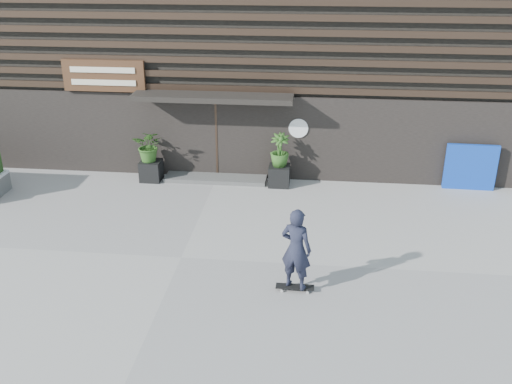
# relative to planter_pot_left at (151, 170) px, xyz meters

# --- Properties ---
(ground) EXTENTS (80.00, 80.00, 0.00)m
(ground) POSITION_rel_planter_pot_left_xyz_m (1.90, -4.40, -0.30)
(ground) COLOR #9B9893
(ground) RESTS_ON ground
(entrance_step) EXTENTS (3.00, 0.80, 0.12)m
(entrance_step) POSITION_rel_planter_pot_left_xyz_m (1.90, 0.20, -0.24)
(entrance_step) COLOR #4B4A48
(entrance_step) RESTS_ON ground
(planter_pot_left) EXTENTS (0.60, 0.60, 0.60)m
(planter_pot_left) POSITION_rel_planter_pot_left_xyz_m (0.00, 0.00, 0.00)
(planter_pot_left) COLOR black
(planter_pot_left) RESTS_ON ground
(bamboo_left) EXTENTS (0.86, 0.75, 0.96)m
(bamboo_left) POSITION_rel_planter_pot_left_xyz_m (0.00, 0.00, 0.78)
(bamboo_left) COLOR #2D591E
(bamboo_left) RESTS_ON planter_pot_left
(planter_pot_right) EXTENTS (0.60, 0.60, 0.60)m
(planter_pot_right) POSITION_rel_planter_pot_left_xyz_m (3.80, 0.00, 0.00)
(planter_pot_right) COLOR black
(planter_pot_right) RESTS_ON ground
(bamboo_right) EXTENTS (0.54, 0.54, 0.96)m
(bamboo_right) POSITION_rel_planter_pot_left_xyz_m (3.80, 0.00, 0.78)
(bamboo_right) COLOR #2D591E
(bamboo_right) RESTS_ON planter_pot_right
(blue_tarp) EXTENTS (1.43, 0.15, 1.33)m
(blue_tarp) POSITION_rel_planter_pot_left_xyz_m (9.20, 0.30, 0.37)
(blue_tarp) COLOR #0C34A8
(blue_tarp) RESTS_ON ground
(building) EXTENTS (18.00, 11.00, 8.00)m
(building) POSITION_rel_planter_pot_left_xyz_m (1.90, 5.56, 3.69)
(building) COLOR black
(building) RESTS_ON ground
(skateboarder) EXTENTS (0.78, 0.60, 1.82)m
(skateboarder) POSITION_rel_planter_pot_left_xyz_m (4.50, -5.44, 0.65)
(skateboarder) COLOR black
(skateboarder) RESTS_ON ground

